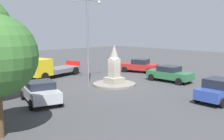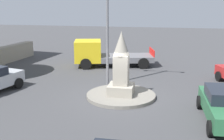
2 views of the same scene
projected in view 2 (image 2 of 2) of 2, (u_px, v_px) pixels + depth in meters
name	position (u px, v px, depth m)	size (l,w,h in m)	color
ground_plane	(121.00, 97.00, 15.77)	(80.00, 80.00, 0.00)	#424244
traffic_island	(121.00, 95.00, 15.75)	(3.74, 3.74, 0.18)	gray
monument	(121.00, 68.00, 15.38)	(1.35, 1.35, 3.40)	#9E9687
streetlamp	(107.00, 8.00, 16.93)	(2.94, 0.28, 7.75)	slate
truck_yellow_approaching	(103.00, 54.00, 22.78)	(6.41, 3.57, 2.04)	yellow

